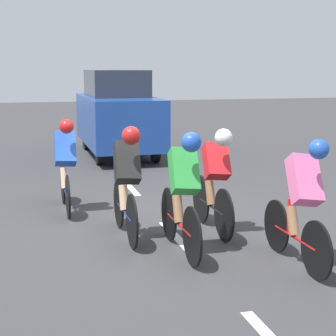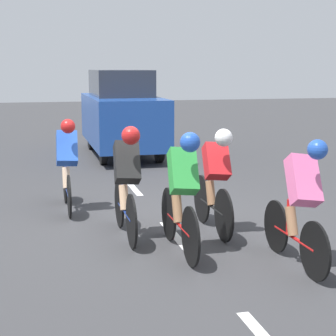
{
  "view_description": "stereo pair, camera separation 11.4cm",
  "coord_description": "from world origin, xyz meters",
  "px_view_note": "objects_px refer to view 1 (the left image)",
  "views": [
    {
      "loc": [
        1.98,
        7.64,
        2.28
      ],
      "look_at": [
        0.1,
        0.54,
        0.95
      ],
      "focal_mm": 60.0,
      "sensor_mm": 36.0,
      "label": 1
    },
    {
      "loc": [
        1.87,
        7.67,
        2.28
      ],
      "look_at": [
        0.1,
        0.54,
        0.95
      ],
      "focal_mm": 60.0,
      "sensor_mm": 36.0,
      "label": 2
    }
  ],
  "objects_px": {
    "cyclist_pink": "(302,199)",
    "cyclist_green": "(183,190)",
    "cyclist_red": "(215,178)",
    "cyclist_blue": "(65,163)",
    "support_car": "(117,113)",
    "cyclist_black": "(127,179)"
  },
  "relations": [
    {
      "from": "cyclist_green",
      "to": "cyclist_red",
      "type": "xyz_separation_m",
      "value": [
        -0.68,
        -0.75,
        -0.03
      ]
    },
    {
      "from": "cyclist_green",
      "to": "support_car",
      "type": "bearing_deg",
      "value": -94.04
    },
    {
      "from": "cyclist_red",
      "to": "cyclist_green",
      "type": "bearing_deg",
      "value": 47.91
    },
    {
      "from": "cyclist_pink",
      "to": "cyclist_blue",
      "type": "bearing_deg",
      "value": -53.5
    },
    {
      "from": "cyclist_pink",
      "to": "cyclist_blue",
      "type": "relative_size",
      "value": 0.99
    },
    {
      "from": "cyclist_pink",
      "to": "support_car",
      "type": "distance_m",
      "value": 8.78
    },
    {
      "from": "cyclist_blue",
      "to": "cyclist_red",
      "type": "height_order",
      "value": "cyclist_blue"
    },
    {
      "from": "cyclist_pink",
      "to": "cyclist_green",
      "type": "xyz_separation_m",
      "value": [
        1.18,
        -0.77,
        0.01
      ]
    },
    {
      "from": "cyclist_black",
      "to": "cyclist_blue",
      "type": "height_order",
      "value": "cyclist_black"
    },
    {
      "from": "cyclist_red",
      "to": "support_car",
      "type": "relative_size",
      "value": 0.4
    },
    {
      "from": "cyclist_blue",
      "to": "cyclist_green",
      "type": "height_order",
      "value": "cyclist_green"
    },
    {
      "from": "cyclist_black",
      "to": "support_car",
      "type": "height_order",
      "value": "support_car"
    },
    {
      "from": "support_car",
      "to": "cyclist_green",
      "type": "bearing_deg",
      "value": 85.96
    },
    {
      "from": "cyclist_red",
      "to": "support_car",
      "type": "distance_m",
      "value": 7.23
    },
    {
      "from": "cyclist_pink",
      "to": "cyclist_green",
      "type": "distance_m",
      "value": 1.41
    },
    {
      "from": "support_car",
      "to": "cyclist_red",
      "type": "bearing_deg",
      "value": 90.93
    },
    {
      "from": "cyclist_black",
      "to": "cyclist_red",
      "type": "xyz_separation_m",
      "value": [
        -1.23,
        0.03,
        -0.03
      ]
    },
    {
      "from": "cyclist_pink",
      "to": "cyclist_black",
      "type": "bearing_deg",
      "value": -41.96
    },
    {
      "from": "cyclist_black",
      "to": "support_car",
      "type": "xyz_separation_m",
      "value": [
        -1.11,
        -7.19,
        0.28
      ]
    },
    {
      "from": "cyclist_black",
      "to": "cyclist_blue",
      "type": "distance_m",
      "value": 1.81
    },
    {
      "from": "cyclist_blue",
      "to": "support_car",
      "type": "height_order",
      "value": "support_car"
    },
    {
      "from": "cyclist_blue",
      "to": "cyclist_red",
      "type": "relative_size",
      "value": 0.99
    }
  ]
}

